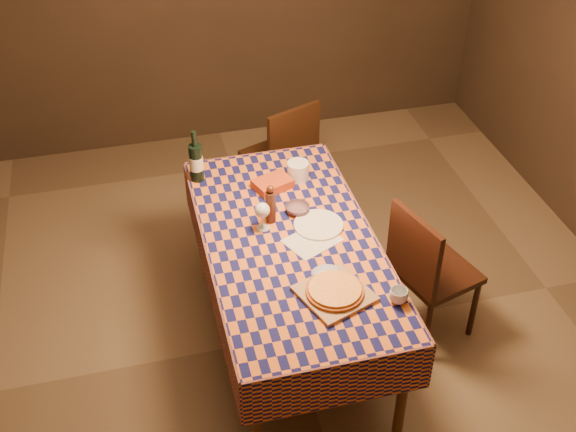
# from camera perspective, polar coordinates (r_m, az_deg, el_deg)

# --- Properties ---
(room) EXTENTS (5.00, 5.10, 2.70)m
(room) POSITION_cam_1_polar(r_m,az_deg,el_deg) (3.64, 0.19, 5.15)
(room) COLOR brown
(room) RESTS_ON ground
(dining_table) EXTENTS (0.94, 1.84, 0.77)m
(dining_table) POSITION_cam_1_polar(r_m,az_deg,el_deg) (4.03, 0.17, -2.75)
(dining_table) COLOR brown
(dining_table) RESTS_ON ground
(cutting_board) EXTENTS (0.42, 0.42, 0.02)m
(cutting_board) POSITION_cam_1_polar(r_m,az_deg,el_deg) (3.65, 3.70, -6.14)
(cutting_board) COLOR #9C7049
(cutting_board) RESTS_ON dining_table
(pizza) EXTENTS (0.33, 0.33, 0.03)m
(pizza) POSITION_cam_1_polar(r_m,az_deg,el_deg) (3.64, 3.72, -5.87)
(pizza) COLOR #9A4719
(pizza) RESTS_ON cutting_board
(pepper_mill) EXTENTS (0.07, 0.07, 0.24)m
(pepper_mill) POSITION_cam_1_polar(r_m,az_deg,el_deg) (4.05, -1.38, 0.88)
(pepper_mill) COLOR #4A1F11
(pepper_mill) RESTS_ON dining_table
(bowl) EXTENTS (0.18, 0.18, 0.04)m
(bowl) POSITION_cam_1_polar(r_m,az_deg,el_deg) (4.17, 0.76, 0.56)
(bowl) COLOR #654855
(bowl) RESTS_ON dining_table
(wine_glass) EXTENTS (0.09, 0.09, 0.17)m
(wine_glass) POSITION_cam_1_polar(r_m,az_deg,el_deg) (3.99, -2.04, 0.39)
(wine_glass) COLOR silver
(wine_glass) RESTS_ON dining_table
(wine_bottle) EXTENTS (0.09, 0.09, 0.34)m
(wine_bottle) POSITION_cam_1_polar(r_m,az_deg,el_deg) (4.42, -7.27, 4.26)
(wine_bottle) COLOR black
(wine_bottle) RESTS_ON dining_table
(deli_tub) EXTENTS (0.16, 0.16, 0.11)m
(deli_tub) POSITION_cam_1_polar(r_m,az_deg,el_deg) (4.43, 0.79, 3.61)
(deli_tub) COLOR silver
(deli_tub) RESTS_ON dining_table
(takeout_container) EXTENTS (0.26, 0.22, 0.06)m
(takeout_container) POSITION_cam_1_polar(r_m,az_deg,el_deg) (4.36, -1.23, 2.56)
(takeout_container) COLOR #B73F18
(takeout_container) RESTS_ON dining_table
(white_plate) EXTENTS (0.31, 0.31, 0.02)m
(white_plate) POSITION_cam_1_polar(r_m,az_deg,el_deg) (4.08, 2.42, -0.72)
(white_plate) COLOR silver
(white_plate) RESTS_ON dining_table
(tumbler) EXTENTS (0.12, 0.12, 0.08)m
(tumbler) POSITION_cam_1_polar(r_m,az_deg,el_deg) (3.64, 8.74, -6.26)
(tumbler) COLOR silver
(tumbler) RESTS_ON dining_table
(flour_patch) EXTENTS (0.35, 0.32, 0.00)m
(flour_patch) POSITION_cam_1_polar(r_m,az_deg,el_deg) (3.98, 1.94, -1.93)
(flour_patch) COLOR silver
(flour_patch) RESTS_ON dining_table
(flour_bag) EXTENTS (0.18, 0.15, 0.05)m
(flour_bag) POSITION_cam_1_polar(r_m,az_deg,el_deg) (3.75, 3.01, -4.49)
(flour_bag) COLOR #99A1C4
(flour_bag) RESTS_ON dining_table
(chair_far) EXTENTS (0.55, 0.55, 0.93)m
(chair_far) POSITION_cam_1_polar(r_m,az_deg,el_deg) (5.16, -0.31, 4.97)
(chair_far) COLOR black
(chair_far) RESTS_ON ground
(chair_right) EXTENTS (0.53, 0.52, 0.93)m
(chair_right) POSITION_cam_1_polar(r_m,az_deg,el_deg) (4.25, 10.86, -4.05)
(chair_right) COLOR black
(chair_right) RESTS_ON ground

